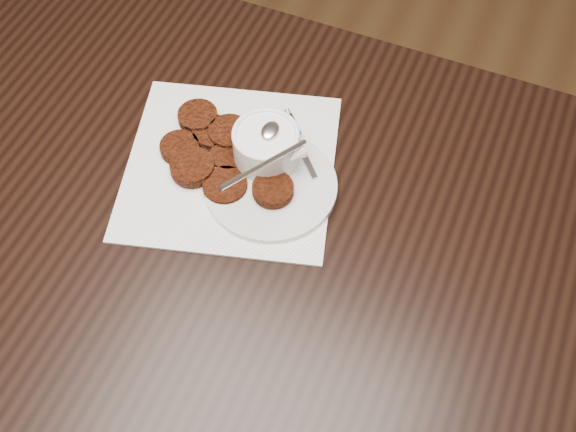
% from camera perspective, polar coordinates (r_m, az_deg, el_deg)
% --- Properties ---
extents(table, '(1.49, 0.95, 0.75)m').
position_cam_1_polar(table, '(1.37, -3.10, -10.19)').
color(table, black).
rests_on(table, floor).
extents(napkin, '(0.39, 0.39, 0.00)m').
position_cam_1_polar(napkin, '(1.11, -4.67, 4.01)').
color(napkin, white).
rests_on(napkin, table).
extents(sauce_ramekin, '(0.15, 0.15, 0.14)m').
position_cam_1_polar(sauce_ramekin, '(1.05, -1.82, 6.71)').
color(sauce_ramekin, white).
rests_on(sauce_ramekin, napkin).
extents(patty_cluster, '(0.29, 0.29, 0.02)m').
position_cam_1_polar(patty_cluster, '(1.12, -6.03, 5.68)').
color(patty_cluster, '#5A1E0B').
rests_on(patty_cluster, napkin).
extents(plate_with_patty, '(0.28, 0.28, 0.03)m').
position_cam_1_polar(plate_with_patty, '(1.07, -1.38, 2.64)').
color(plate_with_patty, silver).
rests_on(plate_with_patty, table).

